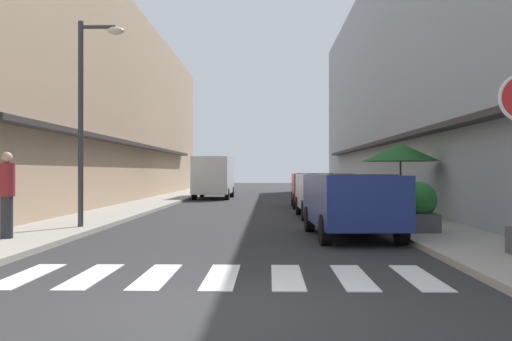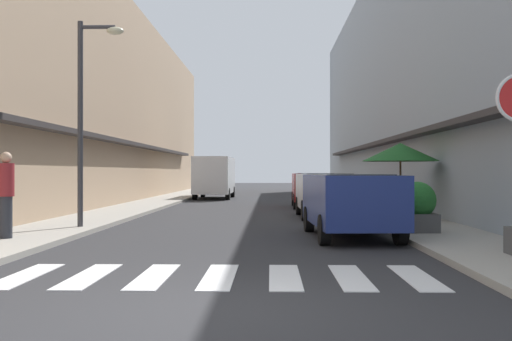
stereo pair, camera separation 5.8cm
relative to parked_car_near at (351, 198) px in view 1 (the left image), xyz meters
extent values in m
plane|color=#2B2B2D|center=(-2.59, 13.00, -0.92)|extent=(112.63, 112.63, 0.00)
cube|color=#9E998E|center=(-7.34, 13.00, -0.86)|extent=(2.22, 71.67, 0.12)
cube|color=#9E998E|center=(2.16, 13.00, -0.86)|extent=(2.22, 71.67, 0.12)
cube|color=tan|center=(-10.95, 14.56, 3.96)|extent=(5.00, 48.08, 9.76)
cube|color=#332D2D|center=(-8.20, 14.56, 1.88)|extent=(0.50, 33.65, 0.16)
cube|color=#939EA8|center=(5.77, 14.56, 4.95)|extent=(5.00, 48.08, 11.75)
cube|color=#332D2D|center=(3.02, 14.56, 1.88)|extent=(0.50, 33.65, 0.16)
cube|color=silver|center=(-5.44, -5.32, -0.92)|extent=(0.45, 2.20, 0.01)
cube|color=silver|center=(-4.49, -5.32, -0.92)|extent=(0.45, 2.20, 0.01)
cube|color=silver|center=(-3.54, -5.32, -0.92)|extent=(0.45, 2.20, 0.01)
cube|color=silver|center=(-2.59, -5.32, -0.92)|extent=(0.45, 2.20, 0.01)
cube|color=silver|center=(-1.64, -5.32, -0.92)|extent=(0.45, 2.20, 0.01)
cube|color=silver|center=(-0.69, -5.32, -0.92)|extent=(0.45, 2.20, 0.01)
cube|color=silver|center=(0.26, -5.32, -0.92)|extent=(0.45, 2.20, 0.01)
cube|color=navy|center=(0.00, 0.04, -0.04)|extent=(1.96, 4.48, 1.13)
cube|color=black|center=(0.00, -0.18, 0.27)|extent=(1.59, 2.53, 0.56)
cylinder|color=black|center=(-0.86, 1.45, -0.60)|extent=(0.25, 0.65, 0.64)
cylinder|color=black|center=(0.72, 1.53, -0.60)|extent=(0.25, 0.65, 0.64)
cylinder|color=black|center=(-0.72, -1.45, -0.60)|extent=(0.25, 0.65, 0.64)
cylinder|color=black|center=(0.86, -1.37, -0.60)|extent=(0.25, 0.65, 0.64)
cube|color=silver|center=(0.00, 6.30, -0.04)|extent=(1.84, 4.13, 1.13)
cube|color=black|center=(0.00, 6.09, 0.27)|extent=(1.52, 2.32, 0.56)
cylinder|color=black|center=(-0.83, 7.63, -0.60)|extent=(0.23, 0.64, 0.64)
cylinder|color=black|center=(0.76, 7.66, -0.60)|extent=(0.23, 0.64, 0.64)
cylinder|color=black|center=(-0.76, 4.93, -0.60)|extent=(0.23, 0.64, 0.64)
cylinder|color=black|center=(0.83, 4.96, -0.60)|extent=(0.23, 0.64, 0.64)
cube|color=maroon|center=(0.00, 11.96, -0.04)|extent=(1.79, 3.92, 1.13)
cube|color=black|center=(0.00, 11.76, 0.27)|extent=(1.49, 2.20, 0.56)
cylinder|color=black|center=(-0.78, 13.25, -0.60)|extent=(0.23, 0.64, 0.64)
cylinder|color=black|center=(0.81, 13.24, -0.60)|extent=(0.23, 0.64, 0.64)
cylinder|color=black|center=(-0.81, 10.68, -0.60)|extent=(0.23, 0.64, 0.64)
cylinder|color=black|center=(0.78, 10.66, -0.60)|extent=(0.23, 0.64, 0.64)
cube|color=silver|center=(-5.03, 20.67, 0.41)|extent=(2.02, 5.43, 2.03)
cube|color=black|center=(-5.03, 20.40, 1.17)|extent=(1.68, 3.05, 0.56)
cylinder|color=black|center=(-5.90, 22.47, -0.60)|extent=(0.23, 0.64, 0.64)
cylinder|color=black|center=(-4.11, 22.44, -0.60)|extent=(0.23, 0.64, 0.64)
cylinder|color=black|center=(-5.94, 18.90, -0.60)|extent=(0.23, 0.64, 0.64)
cylinder|color=black|center=(-4.15, 18.88, -0.60)|extent=(0.23, 0.64, 0.64)
cylinder|color=#38383D|center=(-6.74, 1.45, 1.84)|extent=(0.14, 0.14, 5.28)
cylinder|color=#38383D|center=(-6.29, 1.45, 4.33)|extent=(0.90, 0.10, 0.10)
ellipsoid|color=beige|center=(-5.84, 1.45, 4.23)|extent=(0.44, 0.28, 0.20)
cylinder|color=#262626|center=(2.09, 4.43, -0.77)|extent=(0.48, 0.48, 0.06)
cylinder|color=#4C3823|center=(2.09, 4.43, 0.20)|extent=(0.06, 0.06, 2.00)
cone|color=#19511E|center=(2.09, 4.43, 1.20)|extent=(2.32, 2.32, 0.55)
cube|color=#4C4C4C|center=(1.61, 0.30, -0.59)|extent=(0.87, 0.87, 0.43)
sphere|color=#236628|center=(1.61, 0.30, -0.06)|extent=(0.88, 0.88, 0.88)
cylinder|color=#282B33|center=(-7.44, -1.36, -0.36)|extent=(0.26, 0.26, 0.89)
cylinder|color=maroon|center=(-7.44, -1.36, 0.44)|extent=(0.34, 0.34, 0.70)
sphere|color=tan|center=(-7.44, -1.36, 0.91)|extent=(0.24, 0.24, 0.24)
camera|label=1|loc=(-1.90, -14.20, 0.60)|focal=43.07mm
camera|label=2|loc=(-1.84, -14.20, 0.60)|focal=43.07mm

